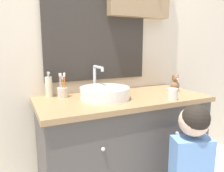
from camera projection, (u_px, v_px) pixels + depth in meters
The scene contains 8 objects.
wall_back at pixel (108, 34), 1.82m from camera, with size 3.20×0.18×2.50m.
vanity_counter at pixel (123, 148), 1.70m from camera, with size 1.26×0.58×0.82m.
sink_basin at pixel (105, 92), 1.56m from camera, with size 0.36×0.40×0.23m.
toothbrush_holder at pixel (63, 91), 1.61m from camera, with size 0.08×0.08×0.18m.
soap_dispenser at pixel (49, 87), 1.61m from camera, with size 0.05×0.05×0.19m.
child_figure at pixel (191, 160), 1.33m from camera, with size 0.33×0.40×0.86m.
teddy_bear at pixel (175, 83), 1.83m from camera, with size 0.08×0.07×0.14m.
drinking_cup at pixel (172, 94), 1.53m from camera, with size 0.07×0.07×0.08m, color silver.
Camera 1 is at (-0.75, -1.09, 1.19)m, focal length 35.00 mm.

